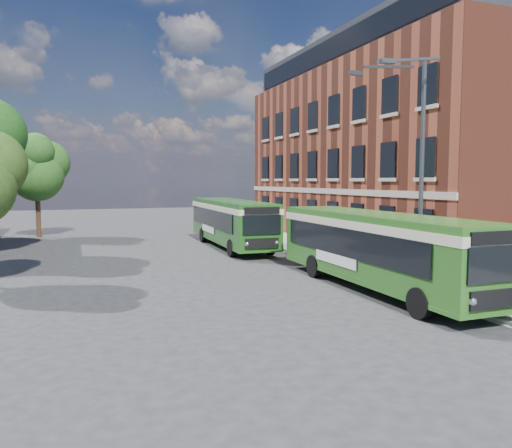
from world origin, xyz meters
name	(u,v)px	position (x,y,z in m)	size (l,w,h in m)	color
ground	(282,286)	(0.00, 0.00, 0.00)	(120.00, 120.00, 0.00)	#28272A
pavement	(336,250)	(7.00, 8.00, 0.07)	(6.00, 48.00, 0.15)	gray
kerb_line	(290,254)	(3.95, 8.00, 0.01)	(0.12, 48.00, 0.01)	beige
brick_office	(395,143)	(14.00, 12.00, 6.97)	(12.10, 26.00, 14.20)	brown
street_lamp	(414,168)	(4.84, -2.00, 4.79)	(2.96, 2.38, 9.00)	#3D3F42
bus_stop_sign	(467,257)	(5.60, -4.20, 1.51)	(0.35, 0.08, 2.52)	#3D3F42
bus_front	(377,244)	(3.20, -1.95, 1.83)	(2.67, 12.00, 3.02)	#2A621E
bus_rear	(231,219)	(1.62, 12.11, 1.83)	(2.88, 12.07, 3.02)	#1F551A
pedestrian_a	(411,258)	(5.19, -1.50, 1.09)	(0.69, 0.45, 1.88)	black
pedestrian_b	(388,256)	(4.91, -0.31, 0.99)	(0.82, 0.64, 1.69)	black
tree_right	(37,167)	(-10.36, 22.59, 5.29)	(4.62, 4.39, 7.80)	#362313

